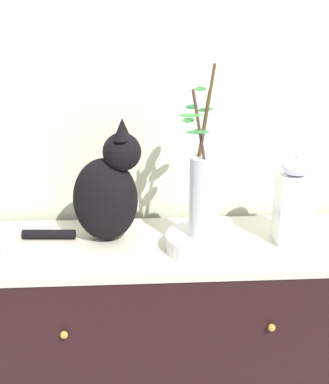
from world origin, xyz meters
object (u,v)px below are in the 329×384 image
Objects in this scene: bowl_porcelain at (203,242)px; vase_glass_clear at (203,191)px; sideboard at (165,351)px; cat_sitting at (107,191)px; jar_lidded_porcelain at (293,201)px.

vase_glass_clear reaches higher than bowl_porcelain.
sideboard is 0.62m from cat_sitting.
jar_lidded_porcelain is (0.60, -0.04, -0.03)m from cat_sitting.
cat_sitting reaches higher than jar_lidded_porcelain.
bowl_porcelain is at bearing -17.60° from cat_sitting.
bowl_porcelain is 0.17m from vase_glass_clear.
sideboard is 0.46m from bowl_porcelain.
jar_lidded_porcelain is (0.30, 0.05, -0.06)m from vase_glass_clear.
vase_glass_clear is (0.12, -0.05, 0.62)m from sideboard.
vase_glass_clear is at bearing 137.85° from bowl_porcelain.
jar_lidded_porcelain is (0.30, 0.05, 0.11)m from bowl_porcelain.
jar_lidded_porcelain is at bearing -4.05° from cat_sitting.
cat_sitting is at bearing 175.95° from jar_lidded_porcelain.
sideboard is at bearing -14.59° from cat_sitting.
vase_glass_clear is (0.30, -0.09, 0.03)m from cat_sitting.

